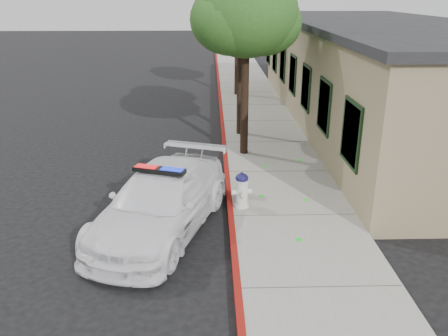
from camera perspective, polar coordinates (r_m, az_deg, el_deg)
ground at (r=11.61m, az=0.57°, el=-6.55°), size 120.00×120.00×0.00m
sidewalk at (r=14.44m, az=6.48°, el=-0.67°), size 3.20×60.00×0.15m
red_curb at (r=14.31m, az=0.36°, el=-0.71°), size 0.14×60.00×0.16m
clapboard_building at (r=20.81m, az=18.71°, el=10.91°), size 7.30×20.89×4.24m
police_car at (r=10.98m, az=-7.76°, el=-4.12°), size 3.57×5.48×1.60m
fire_hydrant at (r=11.83m, az=2.19°, el=-2.70°), size 0.54×0.47×0.93m
street_tree_near at (r=15.13m, az=2.75°, el=18.06°), size 3.53×3.26×5.97m
street_tree_mid at (r=17.51m, az=2.12°, el=18.39°), size 3.08×3.22×5.88m
street_tree_far at (r=24.84m, az=1.81°, el=19.16°), size 3.19×3.22×5.92m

